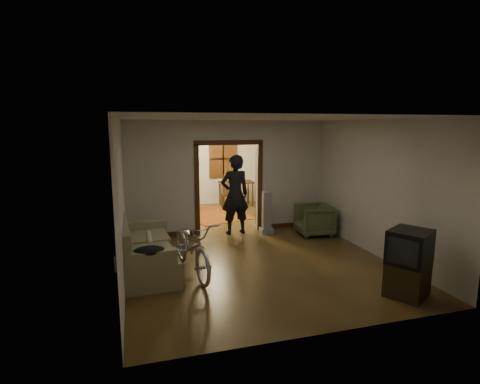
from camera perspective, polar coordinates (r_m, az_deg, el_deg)
name	(u,v)px	position (r m, az deg, el deg)	size (l,w,h in m)	color
floor	(237,240)	(8.95, -0.54, -7.26)	(5.00, 8.50, 0.01)	#3F2D14
ceiling	(236,120)	(8.54, -0.57, 10.97)	(5.00, 8.50, 0.01)	white
wall_back	(203,164)	(12.75, -5.69, 4.31)	(5.00, 0.02, 2.80)	beige
wall_left	(123,186)	(8.33, -17.36, 0.87)	(0.02, 8.50, 2.80)	beige
wall_right	(333,177)	(9.60, 13.98, 2.20)	(0.02, 8.50, 2.80)	beige
partition_wall	(228,177)	(9.35, -1.79, 2.28)	(5.00, 0.14, 2.80)	beige
door_casing	(228,189)	(9.40, -1.78, 0.47)	(1.74, 0.20, 2.32)	#3F220E
far_window	(223,159)	(12.84, -2.59, 5.07)	(0.98, 0.06, 1.28)	black
chandelier	(213,137)	(10.98, -4.10, 8.39)	(0.24, 0.24, 0.24)	#FFE0A5
light_switch	(269,182)	(9.61, 4.41, 1.57)	(0.08, 0.01, 0.12)	silver
sofa	(144,245)	(7.19, -14.37, -7.79)	(0.98, 2.17, 1.00)	#706F4A
rolled_paper	(149,238)	(7.47, -13.69, -6.83)	(0.10, 0.10, 0.78)	beige
jacket	(149,251)	(6.27, -13.70, -8.68)	(0.50, 0.38, 0.15)	black
bicycle	(192,246)	(6.92, -7.37, -8.20)	(0.67, 1.93, 1.01)	silver
armchair	(314,220)	(9.42, 11.20, -4.17)	(0.81, 0.83, 0.76)	#4B5530
tv_stand	(407,279)	(6.62, 24.12, -12.00)	(0.61, 0.55, 0.55)	black
crt_tv	(410,247)	(6.45, 24.46, -7.62)	(0.62, 0.56, 0.54)	black
vacuum	(267,213)	(9.38, 4.09, -3.14)	(0.32, 0.26, 1.06)	gray
person	(235,195)	(9.22, -0.78, -0.41)	(0.72, 0.47, 1.98)	black
oriental_rug	(214,214)	(11.42, -3.97, -3.41)	(1.69, 2.21, 0.02)	#662B0F
locker	(162,179)	(12.29, -11.85, 2.00)	(0.99, 0.55, 1.98)	black
globe	(161,149)	(12.20, -12.01, 6.43)	(0.25, 0.25, 0.25)	#1E5972
desk	(236,194)	(12.52, -0.60, -0.31)	(1.11, 0.62, 0.82)	#342311
desk_chair	(228,195)	(12.14, -1.81, -0.43)	(0.40, 0.40, 0.91)	#342311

